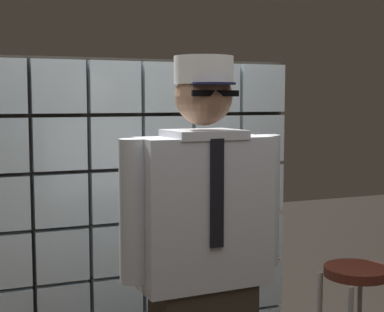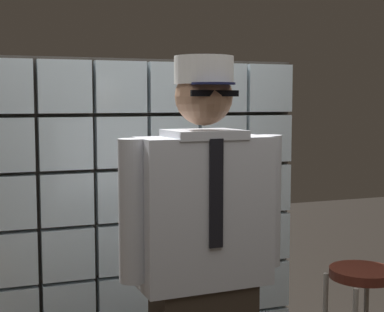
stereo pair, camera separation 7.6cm
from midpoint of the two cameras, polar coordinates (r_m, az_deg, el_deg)
The scene contains 3 objects.
glass_block_wall at distance 3.40m, azimuth -3.78°, elevation -6.37°, with size 1.88×0.10×1.88m.
standing_person at distance 2.42m, azimuth 2.07°, elevation -10.90°, with size 0.71×0.31×1.79m.
bar_stool at distance 3.27m, azimuth 17.05°, elevation -13.76°, with size 0.34×0.34×0.74m.
Camera 2 is at (-0.89, -1.90, 1.62)m, focal length 53.97 mm.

